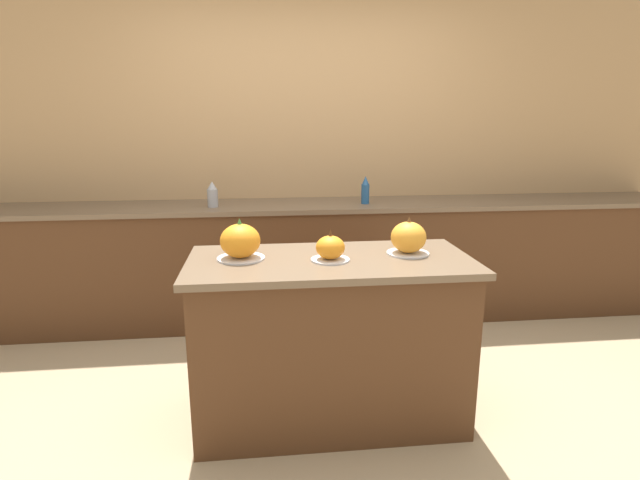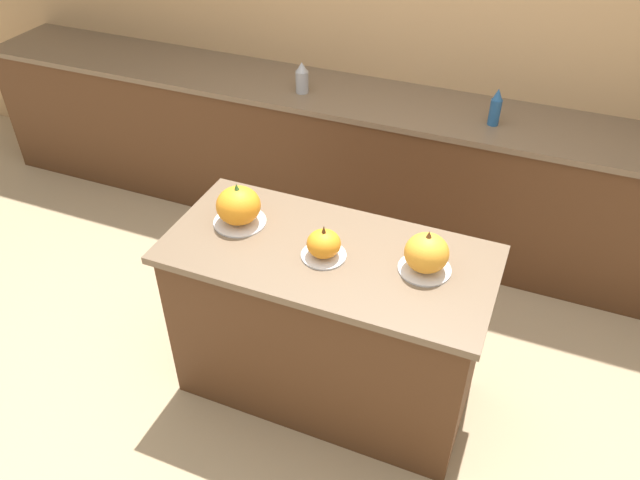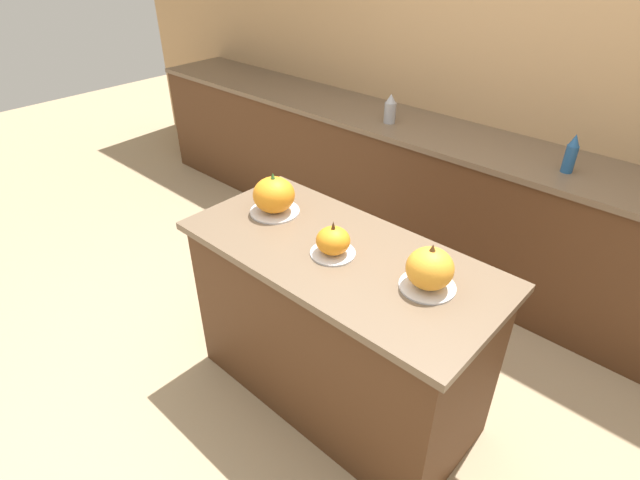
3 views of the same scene
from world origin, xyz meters
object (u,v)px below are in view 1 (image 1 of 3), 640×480
bottle_tall (365,191)px  pumpkin_cake_left (240,242)px  pumpkin_cake_right (408,238)px  bottle_short (213,195)px  pumpkin_cake_center (330,249)px

bottle_tall → pumpkin_cake_left: bearing=-124.6°
pumpkin_cake_left → bottle_tall: 1.57m
pumpkin_cake_right → bottle_tall: 1.29m
bottle_tall → bottle_short: 1.14m
pumpkin_cake_center → pumpkin_cake_right: (0.41, 0.08, 0.02)m
pumpkin_cake_left → pumpkin_cake_right: (0.85, -0.00, -0.00)m
pumpkin_cake_right → bottle_tall: bottle_tall is taller
bottle_tall → bottle_short: bottle_tall is taller
pumpkin_cake_center → bottle_short: bearing=117.0°
pumpkin_cake_center → pumpkin_cake_right: 0.42m
pumpkin_cake_center → pumpkin_cake_right: pumpkin_cake_right is taller
pumpkin_cake_center → bottle_tall: bearing=71.7°
pumpkin_cake_right → bottle_short: (-1.10, 1.27, 0.05)m
pumpkin_cake_right → pumpkin_cake_left: bearing=179.8°
bottle_tall → pumpkin_cake_center: bearing=-108.3°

